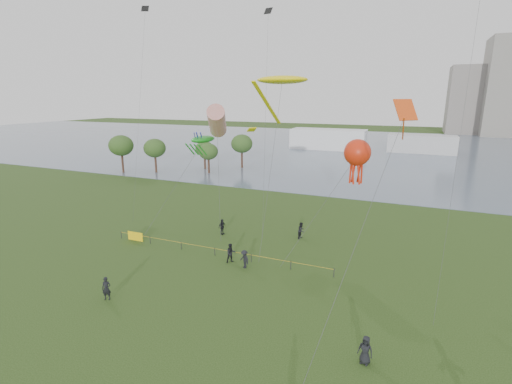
% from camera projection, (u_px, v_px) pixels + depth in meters
% --- Properties ---
extents(ground_plane, '(400.00, 400.00, 0.00)m').
position_uv_depth(ground_plane, '(195.00, 352.00, 23.31)').
color(ground_plane, '#1F3611').
extents(lake, '(400.00, 120.00, 0.08)m').
position_uv_depth(lake, '(370.00, 149.00, 112.58)').
color(lake, slate).
rests_on(lake, ground_plane).
extents(building_mid, '(20.00, 20.00, 38.00)m').
position_uv_depth(building_mid, '(512.00, 87.00, 145.94)').
color(building_mid, slate).
rests_on(building_mid, ground_plane).
extents(building_low, '(16.00, 18.00, 28.00)m').
position_uv_depth(building_low, '(468.00, 100.00, 157.79)').
color(building_low, slate).
rests_on(building_low, ground_plane).
extents(pavilion_left, '(22.00, 8.00, 6.00)m').
position_uv_depth(pavilion_left, '(328.00, 139.00, 111.86)').
color(pavilion_left, white).
rests_on(pavilion_left, ground_plane).
extents(pavilion_right, '(18.00, 7.00, 5.00)m').
position_uv_depth(pavilion_right, '(421.00, 144.00, 104.93)').
color(pavilion_right, silver).
rests_on(pavilion_right, ground_plane).
extents(trees, '(25.65, 19.43, 7.83)m').
position_uv_depth(trees, '(182.00, 147.00, 78.32)').
color(trees, '#3D261B').
rests_on(trees, ground_plane).
extents(fence, '(24.07, 0.07, 1.05)m').
position_uv_depth(fence, '(164.00, 241.00, 39.53)').
color(fence, black).
rests_on(fence, ground_plane).
extents(spectator_a, '(1.17, 1.17, 1.91)m').
position_uv_depth(spectator_a, '(231.00, 253.00, 35.62)').
color(spectator_a, black).
rests_on(spectator_a, ground_plane).
extents(spectator_b, '(1.31, 1.12, 1.76)m').
position_uv_depth(spectator_b, '(244.00, 259.00, 34.48)').
color(spectator_b, black).
rests_on(spectator_b, ground_plane).
extents(spectator_c, '(0.74, 1.17, 1.85)m').
position_uv_depth(spectator_c, '(222.00, 227.00, 42.89)').
color(spectator_c, black).
rests_on(spectator_c, ground_plane).
extents(spectator_d, '(0.98, 0.74, 1.81)m').
position_uv_depth(spectator_d, '(365.00, 350.00, 22.09)').
color(spectator_d, black).
rests_on(spectator_d, ground_plane).
extents(spectator_f, '(0.82, 0.70, 1.89)m').
position_uv_depth(spectator_f, '(106.00, 289.00, 29.07)').
color(spectator_f, black).
rests_on(spectator_f, ground_plane).
extents(spectator_g, '(0.86, 1.02, 1.89)m').
position_uv_depth(spectator_g, '(301.00, 230.00, 41.66)').
color(spectator_g, black).
rests_on(spectator_g, ground_plane).
extents(kite_stingray, '(5.49, 10.19, 17.67)m').
position_uv_depth(kite_stingray, '(282.00, 80.00, 38.49)').
color(kite_stingray, '#3F3F42').
extents(kite_windsock, '(4.60, 6.45, 14.83)m').
position_uv_depth(kite_windsock, '(217.00, 121.00, 42.03)').
color(kite_windsock, '#3F3F42').
extents(kite_creature, '(5.11, 9.49, 11.10)m').
position_uv_depth(kite_creature, '(203.00, 140.00, 43.24)').
color(kite_creature, '#3F3F42').
extents(kite_octopus, '(7.05, 5.35, 11.83)m').
position_uv_depth(kite_octopus, '(357.00, 153.00, 33.82)').
color(kite_octopus, '#3F3F42').
extents(kite_delta, '(4.50, 9.75, 15.44)m').
position_uv_depth(kite_delta, '(401.00, 125.00, 20.67)').
color(kite_delta, '#3F3F42').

